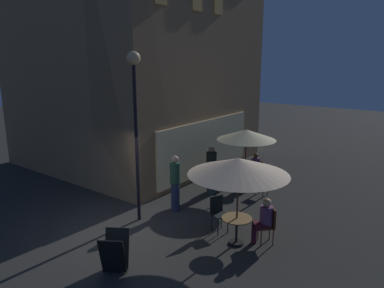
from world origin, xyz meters
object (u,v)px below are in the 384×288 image
object	(u,v)px
street_lamp_near_corner	(135,100)
menu_sandwich_board	(115,252)
cafe_chair_1	(218,210)
patron_seated_0	(264,218)
patron_standing_2	(175,183)
patio_umbrella_0	(238,167)
cafe_chair_2	(264,180)
cafe_table_0	(237,224)
patio_umbrella_1	(246,135)
cafe_chair_0	(269,222)
patron_seated_1	(255,167)
cafe_table_1	(245,177)
patron_standing_3	(211,170)
cafe_chair_4	(224,171)
cafe_chair_3	(256,170)

from	to	relation	value
street_lamp_near_corner	menu_sandwich_board	size ratio (longest dim) A/B	5.38
cafe_chair_1	patron_seated_0	xyz separation A→B (m)	(0.11, -1.31, 0.09)
patron_seated_0	patron_standing_2	xyz separation A→B (m)	(0.21, 3.10, 0.22)
cafe_chair_1	patron_seated_0	distance (m)	1.32
patio_umbrella_0	cafe_chair_2	bearing A→B (deg)	14.82
cafe_table_0	patio_umbrella_1	world-z (taller)	patio_umbrella_1
cafe_chair_0	patron_seated_1	size ratio (longest dim) A/B	0.77
cafe_table_1	patron_standing_3	world-z (taller)	patron_standing_3
street_lamp_near_corner	patron_seated_1	size ratio (longest dim) A/B	3.92
patio_umbrella_1	cafe_chair_2	world-z (taller)	patio_umbrella_1
cafe_chair_1	patron_seated_0	bearing A→B (deg)	29.05
cafe_table_1	patron_seated_1	xyz separation A→B (m)	(0.67, -0.04, 0.19)
cafe_table_0	cafe_chair_2	size ratio (longest dim) A/B	0.81
patio_umbrella_0	patron_seated_1	bearing A→B (deg)	21.59
street_lamp_near_corner	patron_standing_2	xyz separation A→B (m)	(1.14, -0.45, -2.63)
cafe_chair_1	patron_seated_1	xyz separation A→B (m)	(3.90, 0.90, 0.10)
patron_seated_0	patron_standing_3	bearing A→B (deg)	-76.22
patio_umbrella_1	menu_sandwich_board	bearing A→B (deg)	-178.39
street_lamp_near_corner	cafe_table_0	world-z (taller)	street_lamp_near_corner
menu_sandwich_board	cafe_chair_1	world-z (taller)	cafe_chair_1
cafe_chair_2	patron_standing_3	world-z (taller)	patron_standing_3
cafe_table_1	patio_umbrella_1	xyz separation A→B (m)	(-0.00, 0.00, 1.53)
patron_standing_3	street_lamp_near_corner	bearing A→B (deg)	119.31
cafe_table_1	patron_standing_3	size ratio (longest dim) A/B	0.43
patio_umbrella_0	cafe_chair_4	distance (m)	4.60
cafe_table_0	cafe_chair_1	size ratio (longest dim) A/B	0.78
patio_umbrella_0	patron_seated_0	bearing A→B (deg)	-48.59
menu_sandwich_board	cafe_chair_2	xyz separation A→B (m)	(6.18, -0.62, 0.10)
cafe_chair_4	patron_standing_3	bearing A→B (deg)	-91.49
patio_umbrella_0	cafe_chair_4	size ratio (longest dim) A/B	2.65
menu_sandwich_board	cafe_chair_3	world-z (taller)	menu_sandwich_board
street_lamp_near_corner	cafe_chair_0	distance (m)	4.82
cafe_table_0	menu_sandwich_board	bearing A→B (deg)	150.00
street_lamp_near_corner	patron_seated_0	bearing A→B (deg)	-75.41
menu_sandwich_board	cafe_chair_1	size ratio (longest dim) A/B	0.91
cafe_chair_0	patron_standing_3	world-z (taller)	patron_standing_3
patio_umbrella_1	patron_seated_0	size ratio (longest dim) A/B	1.83
cafe_chair_0	patio_umbrella_1	bearing A→B (deg)	-93.45
cafe_chair_4	patron_standing_3	size ratio (longest dim) A/B	0.55
patron_seated_0	patron_seated_1	size ratio (longest dim) A/B	0.98
cafe_chair_4	patron_seated_0	size ratio (longest dim) A/B	0.78
street_lamp_near_corner	cafe_chair_4	xyz separation A→B (m)	(3.98, -0.47, -2.97)
cafe_chair_0	patron_seated_1	distance (m)	4.36
patio_umbrella_0	cafe_chair_1	bearing A→B (deg)	65.93
menu_sandwich_board	patio_umbrella_0	size ratio (longest dim) A/B	0.36
cafe_table_0	cafe_chair_1	distance (m)	0.86
patio_umbrella_1	cafe_chair_3	xyz separation A→B (m)	(0.81, -0.05, -1.50)
cafe_chair_0	cafe_table_0	bearing A→B (deg)	0.00
menu_sandwich_board	cafe_chair_1	distance (m)	3.13
menu_sandwich_board	patron_standing_2	distance (m)	3.54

